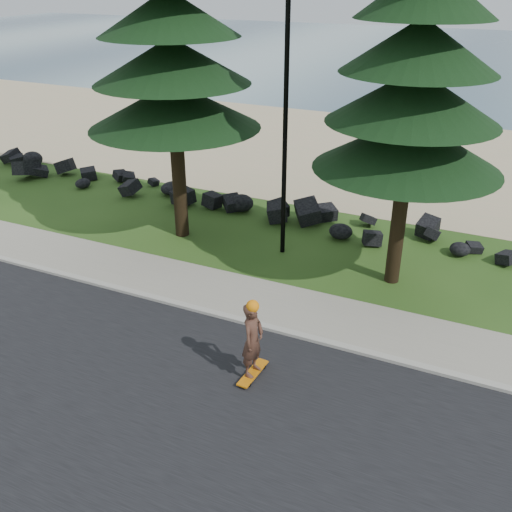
{
  "coord_description": "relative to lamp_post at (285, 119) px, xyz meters",
  "views": [
    {
      "loc": [
        5.9,
        -11.58,
        7.93
      ],
      "look_at": [
        0.57,
        0.0,
        1.44
      ],
      "focal_mm": 40.0,
      "sensor_mm": 36.0,
      "label": 1
    }
  ],
  "objects": [
    {
      "name": "ground",
      "position": [
        0.0,
        -3.2,
        -4.13
      ],
      "size": [
        160.0,
        160.0,
        0.0
      ],
      "primitive_type": "plane",
      "color": "#284B17",
      "rests_on": "ground"
    },
    {
      "name": "road",
      "position": [
        0.0,
        -7.7,
        -4.12
      ],
      "size": [
        160.0,
        7.0,
        0.02
      ],
      "primitive_type": "cube",
      "color": "black",
      "rests_on": "ground"
    },
    {
      "name": "kerb",
      "position": [
        0.0,
        -4.1,
        -4.08
      ],
      "size": [
        160.0,
        0.2,
        0.1
      ],
      "primitive_type": "cube",
      "color": "#ACA79B",
      "rests_on": "ground"
    },
    {
      "name": "sidewalk",
      "position": [
        0.0,
        -3.0,
        -4.09
      ],
      "size": [
        160.0,
        2.0,
        0.08
      ],
      "primitive_type": "cube",
      "color": "gray",
      "rests_on": "ground"
    },
    {
      "name": "beach_sand",
      "position": [
        0.0,
        11.3,
        -4.13
      ],
      "size": [
        160.0,
        15.0,
        0.01
      ],
      "primitive_type": "cube",
      "color": "#CDAE88",
      "rests_on": "ground"
    },
    {
      "name": "ocean",
      "position": [
        0.0,
        47.8,
        -4.13
      ],
      "size": [
        160.0,
        58.0,
        0.01
      ],
      "primitive_type": "cube",
      "color": "#3A586E",
      "rests_on": "ground"
    },
    {
      "name": "seawall_boulders",
      "position": [
        0.0,
        2.4,
        -4.13
      ],
      "size": [
        60.0,
        2.4,
        1.1
      ],
      "primitive_type": null,
      "color": "black",
      "rests_on": "ground"
    },
    {
      "name": "lamp_post",
      "position": [
        0.0,
        0.0,
        0.0
      ],
      "size": [
        0.25,
        0.14,
        8.14
      ],
      "color": "black",
      "rests_on": "ground"
    },
    {
      "name": "skateboarder",
      "position": [
        1.73,
        -5.89,
        -3.17
      ],
      "size": [
        0.44,
        1.04,
        1.91
      ],
      "rotation": [
        0.0,
        0.0,
        1.52
      ],
      "color": "orange",
      "rests_on": "ground"
    }
  ]
}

